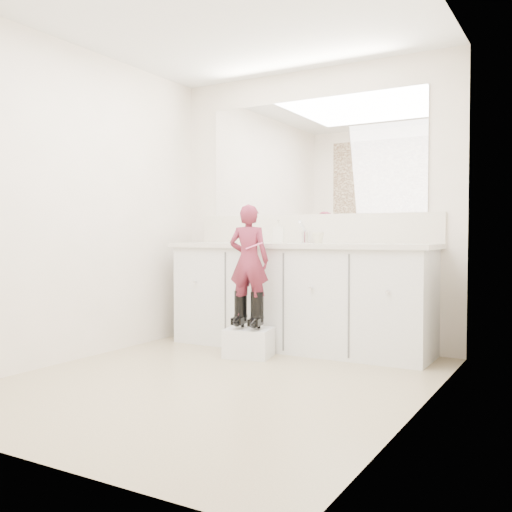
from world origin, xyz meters
The scene contains 19 objects.
floor centered at (0.00, 0.00, 0.00)m, with size 3.00×3.00×0.00m, color #8A7E5A.
ceiling centered at (0.00, 0.00, 2.40)m, with size 3.00×3.00×0.00m, color white.
wall_back centered at (0.00, 1.50, 1.20)m, with size 2.60×2.60×0.00m, color beige.
wall_front centered at (0.00, -1.50, 1.20)m, with size 2.60×2.60×0.00m, color beige.
wall_left centered at (-1.30, 0.00, 1.20)m, with size 3.00×3.00×0.00m, color beige.
wall_right centered at (1.30, 0.00, 1.20)m, with size 3.00×3.00×0.00m, color beige.
vanity_cabinet centered at (0.00, 1.23, 0.42)m, with size 2.20×0.55×0.85m, color silver.
countertop centered at (0.00, 1.21, 0.87)m, with size 2.28×0.58×0.04m, color beige.
backsplash centered at (0.00, 1.49, 1.02)m, with size 2.28×0.03×0.25m, color beige.
mirror centered at (0.00, 1.49, 1.64)m, with size 2.00×0.02×1.00m, color white.
dot_panel centered at (0.00, -1.49, 1.65)m, with size 2.00×0.01×1.20m, color #472819.
faucet centered at (0.00, 1.38, 0.94)m, with size 0.08×0.08×0.10m, color silver.
cup centered at (0.19, 1.20, 0.94)m, with size 0.10×0.10×0.09m, color beige.
soap_bottle centered at (-0.18, 1.21, 0.99)m, with size 0.09×0.09×0.20m, color silver.
step_stool centered at (-0.20, 0.75, 0.11)m, with size 0.35×0.29×0.22m, color silver.
boot_left centered at (-0.28, 0.75, 0.37)m, with size 0.11×0.20×0.29m, color black, non-canonical shape.
boot_right centered at (-0.13, 0.75, 0.37)m, with size 0.11×0.20×0.29m, color black, non-canonical shape.
toddler centered at (-0.20, 0.75, 0.76)m, with size 0.32×0.21×0.87m, color #B03652.
toothbrush centered at (-0.13, 0.71, 0.87)m, with size 0.01×0.01×0.14m, color pink.
Camera 1 is at (2.06, -3.08, 0.95)m, focal length 40.00 mm.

